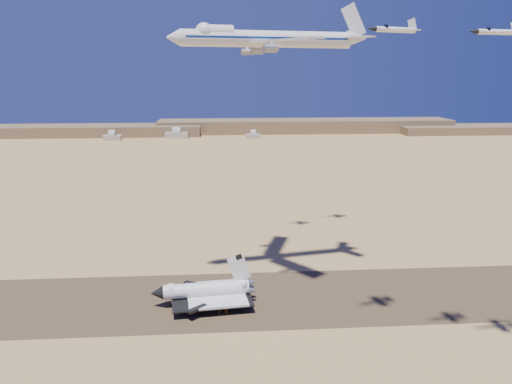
{
  "coord_description": "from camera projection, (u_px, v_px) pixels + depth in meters",
  "views": [
    {
      "loc": [
        -3.67,
        -175.87,
        84.44
      ],
      "look_at": [
        9.78,
        8.0,
        40.09
      ],
      "focal_mm": 35.0,
      "sensor_mm": 36.0,
      "label": 1
    }
  ],
  "objects": [
    {
      "name": "chase_jet_f",
      "position": [
        336.0,
        39.0,
        244.56
      ],
      "size": [
        14.38,
        7.8,
        3.58
      ],
      "rotation": [
        0.0,
        0.0,
        0.08
      ],
      "color": "silver"
    },
    {
      "name": "carrier_747",
      "position": [
        262.0,
        39.0,
        181.37
      ],
      "size": [
        76.2,
        57.86,
        18.92
      ],
      "rotation": [
        0.0,
        0.0,
        0.19
      ],
      "color": "silver"
    },
    {
      "name": "chase_jet_b",
      "position": [
        497.0,
        32.0,
        123.62
      ],
      "size": [
        14.62,
        8.22,
        3.67
      ],
      "rotation": [
        0.0,
        0.0,
        0.18
      ],
      "color": "silver"
    },
    {
      "name": "chase_jet_a",
      "position": [
        394.0,
        29.0,
        134.91
      ],
      "size": [
        16.05,
        9.44,
        4.11
      ],
      "rotation": [
        0.0,
        0.0,
        0.34
      ],
      "color": "silver"
    },
    {
      "name": "crew_c",
      "position": [
        226.0,
        310.0,
        179.64
      ],
      "size": [
        1.03,
        1.18,
        1.8
      ],
      "primitive_type": "imported",
      "rotation": [
        0.0,
        0.0,
        2.15
      ],
      "color": "orange",
      "rests_on": "runway"
    },
    {
      "name": "shuttle",
      "position": [
        205.0,
        291.0,
        185.54
      ],
      "size": [
        38.66,
        26.36,
        18.99
      ],
      "rotation": [
        0.0,
        0.0,
        0.11
      ],
      "color": "silver",
      "rests_on": "runway"
    },
    {
      "name": "crew_b",
      "position": [
        227.0,
        312.0,
        178.41
      ],
      "size": [
        0.58,
        0.84,
        1.6
      ],
      "primitive_type": "imported",
      "rotation": [
        0.0,
        0.0,
        1.74
      ],
      "color": "orange",
      "rests_on": "runway"
    },
    {
      "name": "runway",
      "position": [
        232.0,
        299.0,
        190.54
      ],
      "size": [
        600.0,
        50.0,
        0.06
      ],
      "primitive_type": "cube",
      "color": "brown",
      "rests_on": "ground"
    },
    {
      "name": "crew_a",
      "position": [
        219.0,
        311.0,
        178.73
      ],
      "size": [
        0.48,
        0.71,
        1.89
      ],
      "primitive_type": "imported",
      "rotation": [
        0.0,
        0.0,
        1.61
      ],
      "color": "orange",
      "rests_on": "runway"
    },
    {
      "name": "hangars",
      "position": [
        173.0,
        135.0,
        648.8
      ],
      "size": [
        200.5,
        29.5,
        30.0
      ],
      "color": "#ADA899",
      "rests_on": "ground"
    },
    {
      "name": "ridgeline",
      "position": [
        268.0,
        128.0,
        704.7
      ],
      "size": [
        960.0,
        90.0,
        18.0
      ],
      "color": "#7F6446",
      "rests_on": "ground"
    },
    {
      "name": "ground",
      "position": [
        232.0,
        299.0,
        190.54
      ],
      "size": [
        1200.0,
        1200.0,
        0.0
      ],
      "primitive_type": "plane",
      "color": "tan",
      "rests_on": "ground"
    },
    {
      "name": "chase_jet_e",
      "position": [
        291.0,
        41.0,
        232.16
      ],
      "size": [
        13.78,
        7.37,
        3.43
      ],
      "rotation": [
        0.0,
        0.0,
        0.04
      ],
      "color": "silver"
    }
  ]
}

